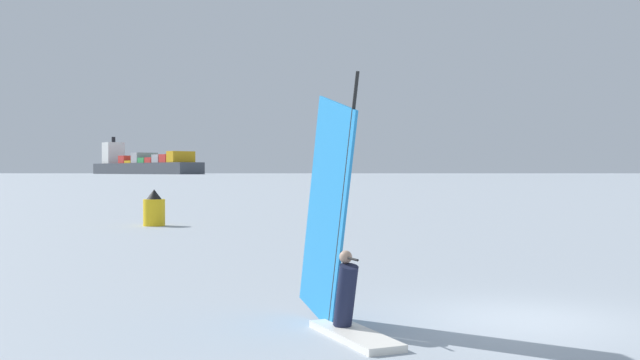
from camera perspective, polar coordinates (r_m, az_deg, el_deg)
ground_plane at (r=14.25m, az=15.71°, el=-10.46°), size 4000.00×4000.00×0.00m
windsurfer at (r=12.58m, az=1.46°, el=-6.42°), size 0.72×3.52×4.44m
cargo_ship at (r=753.44m, az=-13.56°, el=1.15°), size 76.59×181.96×39.76m
distant_headland at (r=1508.82m, az=3.14°, el=1.33°), size 1116.33×428.84×39.60m
channel_buoy at (r=37.65m, az=-12.82°, el=-2.28°), size 1.08×1.08×1.84m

